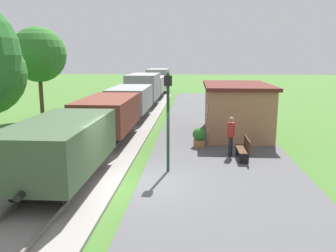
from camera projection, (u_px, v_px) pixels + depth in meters
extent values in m
plane|color=#3D6628|center=(132.00, 189.00, 11.94)|extent=(160.00, 160.00, 0.00)
cube|color=#4C4C4F|center=(227.00, 188.00, 11.68)|extent=(6.00, 60.00, 0.25)
cube|color=gray|center=(64.00, 186.00, 12.09)|extent=(3.80, 60.00, 0.12)
cube|color=slate|center=(84.00, 183.00, 12.02)|extent=(0.07, 60.00, 0.14)
cube|color=slate|center=(44.00, 182.00, 12.12)|extent=(0.07, 60.00, 0.14)
cube|color=#384C33|center=(61.00, 144.00, 11.72)|extent=(2.50, 5.60, 1.60)
cube|color=black|center=(62.00, 163.00, 11.84)|extent=(2.10, 5.15, 0.50)
cylinder|color=black|center=(79.00, 155.00, 13.64)|extent=(1.56, 0.84, 0.84)
cylinder|color=black|center=(39.00, 189.00, 10.14)|extent=(1.56, 0.84, 0.84)
cylinder|color=black|center=(88.00, 142.00, 14.73)|extent=(0.20, 0.30, 0.20)
cylinder|color=black|center=(19.00, 197.00, 8.96)|extent=(0.20, 0.30, 0.20)
cube|color=brown|center=(108.00, 113.00, 18.17)|extent=(2.50, 5.60, 1.60)
cube|color=black|center=(108.00, 125.00, 18.30)|extent=(2.10, 5.15, 0.50)
cylinder|color=black|center=(116.00, 124.00, 20.10)|extent=(1.56, 0.84, 0.84)
cylinder|color=black|center=(100.00, 138.00, 16.59)|extent=(1.56, 0.84, 0.84)
cylinder|color=black|center=(120.00, 116.00, 21.18)|extent=(0.20, 0.30, 0.20)
cylinder|color=black|center=(92.00, 138.00, 15.41)|extent=(0.20, 0.30, 0.20)
cube|color=gray|center=(130.00, 98.00, 24.63)|extent=(2.50, 5.60, 1.60)
cube|color=black|center=(131.00, 107.00, 24.76)|extent=(2.10, 5.15, 0.50)
cylinder|color=black|center=(135.00, 107.00, 26.56)|extent=(1.56, 0.84, 0.84)
cylinder|color=black|center=(126.00, 115.00, 23.05)|extent=(1.56, 0.84, 0.84)
cylinder|color=black|center=(137.00, 102.00, 27.64)|extent=(0.20, 0.30, 0.20)
cylinder|color=black|center=(122.00, 114.00, 21.87)|extent=(0.20, 0.30, 0.20)
cube|color=gray|center=(144.00, 86.00, 31.03)|extent=(2.50, 5.60, 2.20)
cube|color=black|center=(144.00, 97.00, 31.21)|extent=(2.10, 5.15, 0.50)
cylinder|color=black|center=(146.00, 98.00, 33.01)|extent=(1.56, 0.84, 0.84)
cylinder|color=black|center=(141.00, 102.00, 29.51)|extent=(1.56, 0.84, 0.84)
cylinder|color=black|center=(148.00, 94.00, 34.10)|extent=(0.20, 0.30, 0.20)
cylinder|color=black|center=(139.00, 101.00, 28.33)|extent=(0.20, 0.30, 0.20)
cube|color=gray|center=(152.00, 84.00, 37.54)|extent=(2.50, 5.60, 1.60)
cube|color=black|center=(152.00, 90.00, 37.67)|extent=(2.10, 5.15, 0.50)
cylinder|color=black|center=(154.00, 91.00, 39.47)|extent=(1.56, 0.84, 0.84)
cylinder|color=black|center=(150.00, 94.00, 35.96)|extent=(1.56, 0.84, 0.84)
cylinder|color=black|center=(155.00, 88.00, 40.55)|extent=(0.20, 0.30, 0.20)
cylinder|color=black|center=(149.00, 93.00, 34.78)|extent=(0.20, 0.30, 0.20)
cube|color=gray|center=(158.00, 78.00, 43.94)|extent=(2.50, 5.60, 2.20)
cube|color=black|center=(158.00, 85.00, 44.12)|extent=(2.10, 5.15, 0.50)
cylinder|color=black|center=(160.00, 86.00, 45.93)|extent=(1.56, 0.84, 0.84)
cylinder|color=black|center=(157.00, 89.00, 42.42)|extent=(1.56, 0.84, 0.84)
cylinder|color=black|center=(161.00, 84.00, 47.01)|extent=(0.20, 0.30, 0.20)
cylinder|color=black|center=(156.00, 87.00, 41.24)|extent=(0.20, 0.30, 0.20)
cube|color=#9E6B4C|center=(236.00, 111.00, 19.18)|extent=(3.20, 5.50, 2.60)
cube|color=#51231E|center=(237.00, 85.00, 18.91)|extent=(3.50, 5.80, 0.18)
cube|color=black|center=(207.00, 111.00, 18.20)|extent=(0.03, 0.90, 0.80)
cube|color=#422819|center=(242.00, 149.00, 14.49)|extent=(0.42, 1.50, 0.04)
cube|color=#422819|center=(247.00, 144.00, 14.42)|extent=(0.04, 1.50, 0.45)
cube|color=black|center=(244.00, 159.00, 13.94)|extent=(0.38, 0.06, 0.42)
cube|color=black|center=(240.00, 151.00, 15.12)|extent=(0.38, 0.06, 0.42)
cube|color=#422819|center=(224.00, 114.00, 23.60)|extent=(0.42, 1.50, 0.04)
cube|color=#422819|center=(226.00, 110.00, 23.54)|extent=(0.04, 1.50, 0.45)
cube|color=black|center=(224.00, 118.00, 23.05)|extent=(0.38, 0.06, 0.42)
cube|color=black|center=(223.00, 115.00, 24.23)|extent=(0.38, 0.06, 0.42)
cylinder|color=black|center=(230.00, 147.00, 14.93)|extent=(0.15, 0.15, 0.86)
cylinder|color=black|center=(231.00, 146.00, 15.08)|extent=(0.15, 0.15, 0.86)
cube|color=maroon|center=(231.00, 130.00, 14.86)|extent=(0.35, 0.44, 0.60)
sphere|color=#936B51|center=(231.00, 120.00, 14.78)|extent=(0.22, 0.22, 0.22)
cylinder|color=#9E6642|center=(199.00, 143.00, 16.63)|extent=(0.56, 0.56, 0.34)
sphere|color=#2D6B28|center=(199.00, 134.00, 16.55)|extent=(0.64, 0.64, 0.64)
cylinder|color=#193823|center=(168.00, 129.00, 12.75)|extent=(0.11, 0.11, 3.20)
cube|color=black|center=(168.00, 81.00, 12.41)|extent=(0.28, 0.28, 0.36)
sphere|color=#F2E5BF|center=(168.00, 81.00, 12.41)|extent=(0.20, 0.20, 0.20)
cone|color=#193823|center=(168.00, 74.00, 12.36)|extent=(0.20, 0.20, 0.16)
cylinder|color=#4C3823|center=(41.00, 98.00, 24.72)|extent=(0.28, 0.28, 3.20)
sphere|color=#2D6B28|center=(38.00, 55.00, 24.13)|extent=(3.81, 3.81, 3.81)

